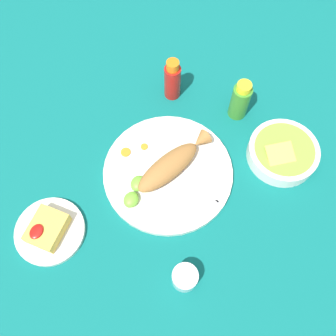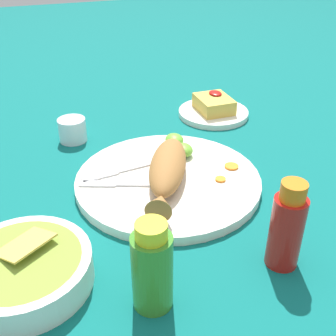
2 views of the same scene
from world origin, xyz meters
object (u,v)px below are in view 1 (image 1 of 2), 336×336
(side_plate_fries, at_px, (50,231))
(salt_cup, at_px, (185,278))
(fork_far, at_px, (189,196))
(hot_sauce_bottle_green, at_px, (240,100))
(hot_sauce_bottle_red, at_px, (172,80))
(guacamole_bowl, at_px, (283,152))
(main_plate, at_px, (168,172))
(fried_fish, at_px, (172,164))
(fork_near, at_px, (199,183))

(side_plate_fries, bearing_deg, salt_cup, 92.92)
(fork_far, height_order, hot_sauce_bottle_green, hot_sauce_bottle_green)
(hot_sauce_bottle_red, height_order, guacamole_bowl, hot_sauce_bottle_red)
(guacamole_bowl, bearing_deg, main_plate, -58.34)
(fried_fish, xyz_separation_m, guacamole_bowl, (-0.16, 0.27, -0.02))
(fork_far, distance_m, salt_cup, 0.21)
(fork_near, bearing_deg, salt_cup, -56.67)
(hot_sauce_bottle_red, bearing_deg, fork_far, 28.96)
(fork_far, bearing_deg, fried_fish, 133.05)
(hot_sauce_bottle_red, bearing_deg, main_plate, 19.28)
(hot_sauce_bottle_red, xyz_separation_m, hot_sauce_bottle_green, (-0.01, 0.21, -0.00))
(salt_cup, bearing_deg, guacamole_bowl, 162.56)
(side_plate_fries, xyz_separation_m, guacamole_bowl, (-0.44, 0.50, 0.02))
(main_plate, distance_m, fork_near, 0.09)
(guacamole_bowl, bearing_deg, side_plate_fries, -48.58)
(main_plate, bearing_deg, hot_sauce_bottle_green, 156.40)
(main_plate, relative_size, fork_far, 1.92)
(main_plate, distance_m, fork_far, 0.09)
(fried_fish, height_order, fork_far, fried_fish)
(fork_near, distance_m, hot_sauce_bottle_green, 0.27)
(hot_sauce_bottle_green, xyz_separation_m, guacamole_bowl, (0.09, 0.16, -0.04))
(fork_near, height_order, salt_cup, salt_cup)
(hot_sauce_bottle_green, distance_m, salt_cup, 0.52)
(fork_far, relative_size, side_plate_fries, 1.03)
(hot_sauce_bottle_red, xyz_separation_m, side_plate_fries, (0.53, -0.13, -0.06))
(hot_sauce_bottle_red, xyz_separation_m, guacamole_bowl, (0.09, 0.37, -0.04))
(fried_fish, relative_size, hot_sauce_bottle_green, 1.82)
(fried_fish, bearing_deg, fork_far, 75.64)
(fork_far, distance_m, hot_sauce_bottle_green, 0.32)
(main_plate, bearing_deg, guacamole_bowl, 121.66)
(main_plate, xyz_separation_m, side_plate_fries, (0.27, -0.22, -0.00))
(fried_fish, xyz_separation_m, salt_cup, (0.26, 0.14, -0.02))
(salt_cup, relative_size, side_plate_fries, 0.35)
(fried_fish, bearing_deg, hot_sauce_bottle_red, -132.67)
(main_plate, height_order, hot_sauce_bottle_red, hot_sauce_bottle_red)
(fork_near, height_order, guacamole_bowl, guacamole_bowl)
(fork_far, bearing_deg, hot_sauce_bottle_green, 76.61)
(side_plate_fries, relative_size, guacamole_bowl, 0.93)
(salt_cup, relative_size, guacamole_bowl, 0.33)
(main_plate, relative_size, side_plate_fries, 1.98)
(fried_fish, relative_size, guacamole_bowl, 1.26)
(main_plate, height_order, fork_far, fork_far)
(salt_cup, bearing_deg, fork_near, -167.97)
(fork_near, relative_size, fork_far, 0.96)
(main_plate, xyz_separation_m, fried_fish, (-0.01, 0.01, 0.03))
(hot_sauce_bottle_red, height_order, salt_cup, hot_sauce_bottle_red)
(hot_sauce_bottle_red, relative_size, salt_cup, 2.27)
(fork_far, relative_size, hot_sauce_bottle_red, 1.29)
(hot_sauce_bottle_green, distance_m, side_plate_fries, 0.63)
(hot_sauce_bottle_green, bearing_deg, fork_far, -6.63)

